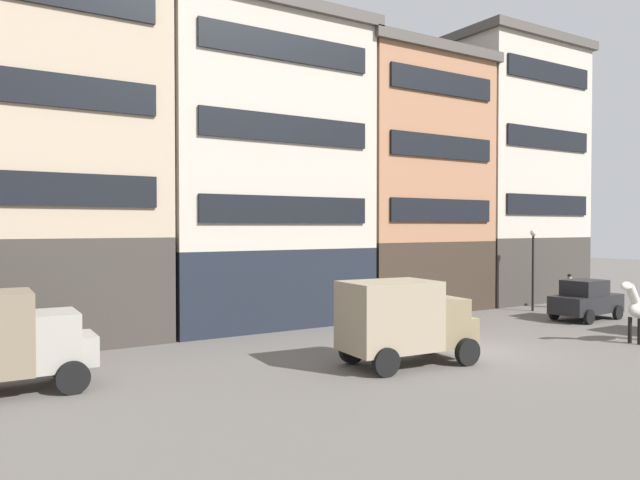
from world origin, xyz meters
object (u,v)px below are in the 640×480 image
object	(u,v)px
sedan_dark	(586,300)
pedestrian_officer	(569,290)
delivery_truck_near	(405,319)
streetlamp_curbside	(533,258)

from	to	relation	value
sedan_dark	pedestrian_officer	size ratio (longest dim) A/B	2.11
pedestrian_officer	sedan_dark	bearing A→B (deg)	-134.38
delivery_truck_near	sedan_dark	distance (m)	13.16
sedan_dark	streetlamp_curbside	xyz separation A→B (m)	(0.30, 3.15, 1.76)
pedestrian_officer	streetlamp_curbside	bearing A→B (deg)	170.23
delivery_truck_near	sedan_dark	size ratio (longest dim) A/B	1.18
sedan_dark	streetlamp_curbside	size ratio (longest dim) A/B	0.92
delivery_truck_near	sedan_dark	xyz separation A→B (m)	(12.91, 2.51, -0.51)
delivery_truck_near	pedestrian_officer	size ratio (longest dim) A/B	2.49
delivery_truck_near	pedestrian_officer	bearing A→B (deg)	18.60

